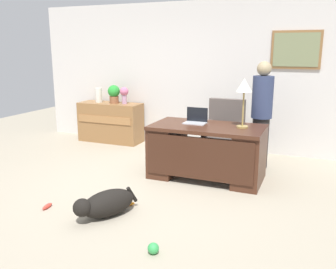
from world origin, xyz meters
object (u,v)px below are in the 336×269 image
(person_standing, at_px, (262,114))
(laptop, at_px, (196,119))
(credenza, at_px, (111,122))
(dog_toy_ball, at_px, (153,248))
(vase_with_flowers, at_px, (124,93))
(desk_lamp, at_px, (244,89))
(potted_plant, at_px, (114,93))
(dog_toy_plush, at_px, (47,206))
(dog_lying, at_px, (106,204))
(dog_toy_bone, at_px, (127,204))
(armchair, at_px, (224,134))
(vase_empty, at_px, (99,95))
(desk, at_px, (206,150))

(person_standing, height_order, laptop, person_standing)
(credenza, xyz_separation_m, laptop, (2.22, -1.23, 0.44))
(dog_toy_ball, bearing_deg, vase_with_flowers, 122.43)
(person_standing, relative_size, laptop, 5.22)
(vase_with_flowers, bearing_deg, laptop, -33.19)
(laptop, xyz_separation_m, dog_toy_ball, (0.35, -2.29, -0.78))
(laptop, distance_m, desk_lamp, 0.85)
(potted_plant, relative_size, dog_toy_ball, 3.35)
(potted_plant, distance_m, dog_toy_ball, 4.40)
(laptop, distance_m, potted_plant, 2.46)
(potted_plant, height_order, dog_toy_plush, potted_plant)
(dog_lying, height_order, laptop, laptop)
(dog_lying, bearing_deg, dog_toy_bone, 76.73)
(desk_lamp, distance_m, vase_with_flowers, 2.90)
(vase_with_flowers, xyz_separation_m, dog_toy_ball, (2.24, -3.52, -0.94))
(armchair, relative_size, laptop, 3.24)
(dog_lying, relative_size, laptop, 2.34)
(person_standing, relative_size, dog_toy_bone, 8.57)
(person_standing, bearing_deg, armchair, 173.99)
(dog_lying, relative_size, dog_toy_plush, 4.40)
(potted_plant, bearing_deg, dog_toy_bone, -57.19)
(dog_toy_plush, bearing_deg, dog_toy_bone, 26.46)
(vase_empty, bearing_deg, desk, -26.95)
(potted_plant, bearing_deg, person_standing, -10.32)
(potted_plant, bearing_deg, laptop, -30.22)
(person_standing, distance_m, potted_plant, 3.02)
(armchair, distance_m, dog_lying, 2.66)
(potted_plant, bearing_deg, desk, -30.40)
(vase_with_flowers, relative_size, dog_toy_ball, 3.07)
(credenza, bearing_deg, vase_empty, 179.70)
(desk_lamp, height_order, vase_empty, desk_lamp)
(armchair, relative_size, vase_with_flowers, 3.14)
(armchair, bearing_deg, laptop, -108.03)
(desk_lamp, relative_size, dog_toy_bone, 3.49)
(armchair, relative_size, person_standing, 0.62)
(dog_lying, distance_m, vase_empty, 3.71)
(credenza, height_order, potted_plant, potted_plant)
(desk, height_order, armchair, armchair)
(desk, bearing_deg, potted_plant, 149.60)
(person_standing, bearing_deg, vase_empty, 170.78)
(desk, xyz_separation_m, person_standing, (0.64, 0.83, 0.44))
(desk_lamp, xyz_separation_m, potted_plant, (-2.82, 1.28, -0.34))
(armchair, xyz_separation_m, dog_toy_bone, (-0.63, -2.21, -0.45))
(vase_with_flowers, relative_size, dog_toy_bone, 1.70)
(laptop, bearing_deg, dog_toy_plush, -123.39)
(credenza, height_order, dog_toy_bone, credenza)
(laptop, bearing_deg, potted_plant, 149.78)
(desk, distance_m, dog_toy_bone, 1.50)
(person_standing, bearing_deg, credenza, 170.03)
(armchair, bearing_deg, dog_toy_ball, -88.02)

